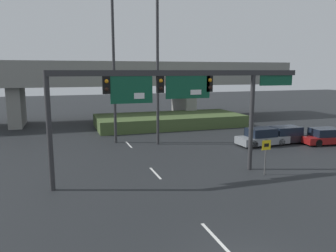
{
  "coord_description": "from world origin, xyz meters",
  "views": [
    {
      "loc": [
        -5.33,
        -8.19,
        6.32
      ],
      "look_at": [
        0.0,
        8.15,
        3.4
      ],
      "focal_mm": 35.0,
      "sensor_mm": 36.0,
      "label": 1
    }
  ],
  "objects_px": {
    "parked_sedan_near_right": "(262,137)",
    "parked_sedan_mid_right": "(287,135)",
    "parked_sedan_far_right": "(326,137)",
    "highway_light_pole_far": "(113,40)",
    "highway_light_pole_near": "(157,37)",
    "speed_limit_sign": "(266,152)",
    "signal_gantry": "(175,92)"
  },
  "relations": [
    {
      "from": "parked_sedan_near_right",
      "to": "parked_sedan_mid_right",
      "type": "height_order",
      "value": "parked_sedan_near_right"
    },
    {
      "from": "speed_limit_sign",
      "to": "parked_sedan_near_right",
      "type": "xyz_separation_m",
      "value": [
        4.48,
        7.03,
        -0.77
      ]
    },
    {
      "from": "highway_light_pole_far",
      "to": "parked_sedan_near_right",
      "type": "bearing_deg",
      "value": -22.55
    },
    {
      "from": "highway_light_pole_far",
      "to": "parked_sedan_mid_right",
      "type": "height_order",
      "value": "highway_light_pole_far"
    },
    {
      "from": "highway_light_pole_near",
      "to": "parked_sedan_near_right",
      "type": "height_order",
      "value": "highway_light_pole_near"
    },
    {
      "from": "signal_gantry",
      "to": "speed_limit_sign",
      "type": "xyz_separation_m",
      "value": [
        5.43,
        -1.26,
        -3.67
      ]
    },
    {
      "from": "highway_light_pole_near",
      "to": "parked_sedan_far_right",
      "type": "distance_m",
      "value": 16.84
    },
    {
      "from": "highway_light_pole_near",
      "to": "parked_sedan_near_right",
      "type": "xyz_separation_m",
      "value": [
        8.33,
        -3.13,
        -8.31
      ]
    },
    {
      "from": "parked_sedan_mid_right",
      "to": "parked_sedan_far_right",
      "type": "height_order",
      "value": "parked_sedan_mid_right"
    },
    {
      "from": "parked_sedan_mid_right",
      "to": "parked_sedan_near_right",
      "type": "bearing_deg",
      "value": -175.41
    },
    {
      "from": "parked_sedan_mid_right",
      "to": "highway_light_pole_far",
      "type": "bearing_deg",
      "value": 162.49
    },
    {
      "from": "signal_gantry",
      "to": "parked_sedan_mid_right",
      "type": "xyz_separation_m",
      "value": [
        12.61,
        5.96,
        -4.46
      ]
    },
    {
      "from": "parked_sedan_mid_right",
      "to": "signal_gantry",
      "type": "bearing_deg",
      "value": -154.24
    },
    {
      "from": "highway_light_pole_near",
      "to": "parked_sedan_near_right",
      "type": "bearing_deg",
      "value": -20.57
    },
    {
      "from": "highway_light_pole_near",
      "to": "speed_limit_sign",
      "type": "bearing_deg",
      "value": -69.24
    },
    {
      "from": "signal_gantry",
      "to": "highway_light_pole_near",
      "type": "distance_m",
      "value": 9.83
    },
    {
      "from": "speed_limit_sign",
      "to": "parked_sedan_far_right",
      "type": "distance_m",
      "value": 11.62
    },
    {
      "from": "highway_light_pole_near",
      "to": "parked_sedan_far_right",
      "type": "bearing_deg",
      "value": -17.66
    },
    {
      "from": "highway_light_pole_far",
      "to": "parked_sedan_far_right",
      "type": "xyz_separation_m",
      "value": [
        17.31,
        -6.17,
        -8.18
      ]
    },
    {
      "from": "highway_light_pole_near",
      "to": "parked_sedan_mid_right",
      "type": "xyz_separation_m",
      "value": [
        11.02,
        -2.93,
        -8.33
      ]
    },
    {
      "from": "highway_light_pole_far",
      "to": "parked_sedan_mid_right",
      "type": "xyz_separation_m",
      "value": [
        14.41,
        -4.67,
        -8.16
      ]
    },
    {
      "from": "signal_gantry",
      "to": "parked_sedan_near_right",
      "type": "distance_m",
      "value": 12.3
    },
    {
      "from": "signal_gantry",
      "to": "parked_sedan_far_right",
      "type": "height_order",
      "value": "signal_gantry"
    },
    {
      "from": "parked_sedan_near_right",
      "to": "parked_sedan_far_right",
      "type": "relative_size",
      "value": 0.96
    },
    {
      "from": "speed_limit_sign",
      "to": "highway_light_pole_near",
      "type": "relative_size",
      "value": 0.13
    },
    {
      "from": "speed_limit_sign",
      "to": "highway_light_pole_near",
      "type": "bearing_deg",
      "value": 110.76
    },
    {
      "from": "parked_sedan_mid_right",
      "to": "highway_light_pole_near",
      "type": "bearing_deg",
      "value": 165.56
    },
    {
      "from": "signal_gantry",
      "to": "highway_light_pole_near",
      "type": "height_order",
      "value": "highway_light_pole_near"
    },
    {
      "from": "highway_light_pole_near",
      "to": "highway_light_pole_far",
      "type": "relative_size",
      "value": 1.02
    },
    {
      "from": "parked_sedan_far_right",
      "to": "highway_light_pole_far",
      "type": "bearing_deg",
      "value": 167.12
    },
    {
      "from": "parked_sedan_near_right",
      "to": "parked_sedan_far_right",
      "type": "bearing_deg",
      "value": -15.27
    },
    {
      "from": "signal_gantry",
      "to": "highway_light_pole_near",
      "type": "xyz_separation_m",
      "value": [
        1.59,
        8.9,
        3.87
      ]
    }
  ]
}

